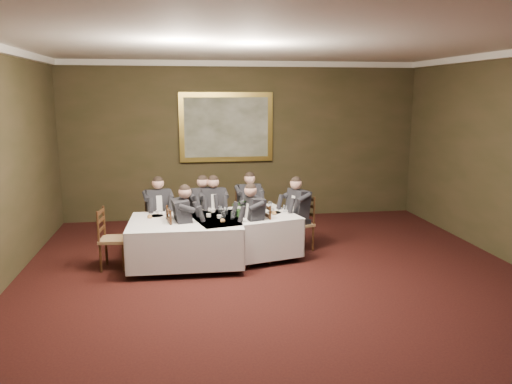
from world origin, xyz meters
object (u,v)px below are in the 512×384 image
object	(u,v)px
centerpiece	(240,207)
diner_sec_endright	(255,233)
diner_main_backleft	(202,220)
chair_sec_endleft	(114,251)
chair_sec_endright	(256,246)
chair_main_backright	(248,227)
painting	(226,127)
table_second	(186,239)
diner_sec_backright	(213,220)
diner_main_endright	(299,223)
chair_main_endleft	(181,249)
chair_main_endright	(299,235)
diner_sec_backleft	(159,222)
diner_main_backright	(249,215)
candlestick	(251,204)
table_main	(243,233)
chair_sec_backleft	(159,234)
chair_main_backleft	(202,232)
diner_main_endleft	(181,236)
chair_sec_backright	(213,232)

from	to	relation	value
centerpiece	diner_sec_endright	bearing A→B (deg)	-35.47
diner_main_backleft	chair_sec_endleft	size ratio (longest dim) A/B	1.35
chair_sec_endright	diner_sec_endright	size ratio (longest dim) A/B	0.74
chair_main_backright	painting	xyz separation A→B (m)	(-0.23, 1.89, 1.78)
table_second	diner_sec_backright	world-z (taller)	diner_sec_backright
painting	diner_sec_endright	bearing A→B (deg)	-86.87
diner_main_endright	centerpiece	xyz separation A→B (m)	(-1.11, -0.37, 0.41)
chair_main_endleft	chair_main_backright	bearing A→B (deg)	124.79
chair_main_endright	diner_main_endright	xyz separation A→B (m)	(-0.01, -0.00, 0.23)
table_second	chair_main_endleft	distance (m)	0.19
diner_main_backleft	chair_main_backright	xyz separation A→B (m)	(0.90, 0.24, -0.23)
diner_main_endright	centerpiece	size ratio (longest dim) A/B	4.35
diner_main_endright	diner_sec_backleft	world-z (taller)	same
diner_main_backright	candlestick	world-z (taller)	diner_main_backright
table_second	chair_main_backright	size ratio (longest dim) A/B	1.87
table_main	painting	world-z (taller)	painting
diner_sec_backright	table_main	bearing A→B (deg)	119.40
centerpiece	chair_sec_backleft	bearing A→B (deg)	149.64
table_main	diner_sec_backleft	bearing A→B (deg)	154.06
diner_main_endright	diner_sec_backright	world-z (taller)	same
diner_sec_endright	diner_main_endright	bearing A→B (deg)	-72.12
diner_main_backleft	diner_main_endright	size ratio (longest dim) A/B	1.00
chair_sec_endleft	painting	bearing A→B (deg)	151.05
diner_sec_backleft	diner_sec_backright	xyz separation A→B (m)	(0.99, -0.02, 0.00)
table_second	chair_main_endleft	size ratio (longest dim) A/B	1.87
diner_sec_backleft	chair_sec_endright	world-z (taller)	diner_sec_backleft
chair_main_endleft	diner_sec_endright	xyz separation A→B (m)	(1.24, 0.01, 0.23)
chair_sec_backleft	diner_sec_endright	bearing A→B (deg)	136.94
diner_sec_backright	diner_main_backleft	bearing A→B (deg)	-19.36
chair_main_endright	chair_sec_backleft	size ratio (longest dim) A/B	1.00
table_second	chair_main_backleft	distance (m)	1.04
diner_sec_backright	diner_main_endleft	bearing A→B (deg)	53.51
diner_main_backleft	diner_sec_backleft	bearing A→B (deg)	-15.04
diner_sec_backleft	chair_sec_backright	distance (m)	1.01
diner_sec_backleft	chair_main_backright	bearing A→B (deg)	177.29
chair_sec_backleft	chair_sec_endright	world-z (taller)	same
chair_sec_backright	diner_sec_backright	world-z (taller)	diner_sec_backright
diner_main_backleft	diner_sec_endright	bearing A→B (deg)	112.81
candlestick	diner_main_backleft	bearing A→B (deg)	141.34
chair_sec_endleft	painting	size ratio (longest dim) A/B	0.48
diner_main_backleft	chair_sec_endleft	bearing A→B (deg)	15.45
chair_main_endleft	chair_sec_backleft	bearing A→B (deg)	-167.73
chair_main_backright	chair_sec_backright	xyz separation A→B (m)	(-0.70, -0.28, 0.00)
candlestick	diner_main_backright	bearing A→B (deg)	84.57
candlestick	chair_main_endleft	bearing A→B (deg)	-163.73
chair_sec_endright	candlestick	size ratio (longest dim) A/B	2.15
diner_sec_backleft	candlestick	size ratio (longest dim) A/B	2.89
diner_main_backleft	chair_main_endleft	world-z (taller)	diner_main_backleft
chair_main_backleft	diner_sec_endright	xyz separation A→B (m)	(0.84, -1.01, 0.23)
diner_main_endleft	chair_sec_backleft	bearing A→B (deg)	-167.12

